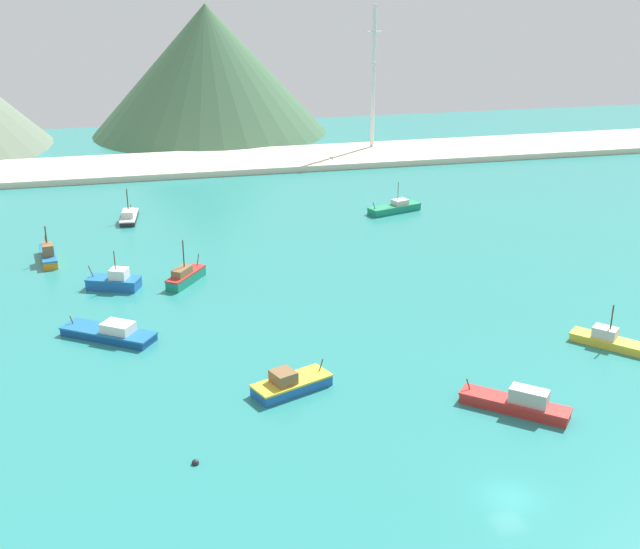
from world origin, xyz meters
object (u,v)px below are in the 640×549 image
(fishing_boat_3, at_px, (518,403))
(fishing_boat_9, at_px, (129,216))
(fishing_boat_11, at_px, (110,333))
(fishing_boat_12, at_px, (185,277))
(fishing_boat_7, at_px, (290,384))
(fishing_boat_0, at_px, (395,208))
(fishing_boat_10, at_px, (115,281))
(radio_tower, at_px, (373,79))
(fishing_boat_1, at_px, (613,341))
(fishing_boat_6, at_px, (48,255))
(buoy_0, at_px, (195,463))

(fishing_boat_3, relative_size, fishing_boat_9, 1.14)
(fishing_boat_9, xyz_separation_m, fishing_boat_11, (-2.72, -45.86, -0.01))
(fishing_boat_12, bearing_deg, fishing_boat_7, -76.04)
(fishing_boat_0, distance_m, fishing_boat_3, 66.75)
(fishing_boat_10, relative_size, radio_tower, 0.23)
(fishing_boat_1, height_order, fishing_boat_3, fishing_boat_1)
(fishing_boat_1, height_order, fishing_boat_7, fishing_boat_1)
(fishing_boat_7, distance_m, fishing_boat_10, 36.45)
(fishing_boat_0, relative_size, fishing_boat_9, 1.21)
(fishing_boat_3, height_order, fishing_boat_6, fishing_boat_6)
(buoy_0, bearing_deg, fishing_boat_7, 45.48)
(fishing_boat_0, bearing_deg, fishing_boat_7, -117.48)
(fishing_boat_7, bearing_deg, fishing_boat_11, 136.52)
(fishing_boat_6, distance_m, fishing_boat_11, 29.76)
(fishing_boat_1, distance_m, radio_tower, 103.51)
(fishing_boat_11, bearing_deg, radio_tower, 56.77)
(fishing_boat_3, bearing_deg, fishing_boat_12, 124.75)
(radio_tower, bearing_deg, fishing_boat_10, -128.32)
(fishing_boat_10, xyz_separation_m, radio_tower, (56.64, 71.66, 15.28))
(fishing_boat_3, bearing_deg, fishing_boat_10, 132.34)
(fishing_boat_6, bearing_deg, fishing_boat_3, -49.11)
(fishing_boat_7, xyz_separation_m, buoy_0, (-10.40, -10.58, -0.70))
(fishing_boat_0, xyz_separation_m, radio_tower, (9.78, 46.61, 15.53))
(fishing_boat_12, bearing_deg, radio_tower, 56.60)
(fishing_boat_3, height_order, fishing_boat_7, fishing_boat_3)
(fishing_boat_0, relative_size, fishing_boat_7, 1.16)
(buoy_0, height_order, radio_tower, radio_tower)
(radio_tower, bearing_deg, fishing_boat_9, -142.77)
(fishing_boat_3, distance_m, fishing_boat_7, 22.15)
(fishing_boat_3, relative_size, radio_tower, 0.30)
(fishing_boat_7, bearing_deg, fishing_boat_10, 117.95)
(fishing_boat_7, relative_size, radio_tower, 0.27)
(fishing_boat_7, distance_m, radio_tower, 112.20)
(fishing_boat_11, height_order, radio_tower, radio_tower)
(fishing_boat_0, height_order, fishing_boat_6, fishing_boat_6)
(fishing_boat_6, bearing_deg, fishing_boat_10, -54.20)
(fishing_boat_0, height_order, fishing_boat_1, fishing_boat_0)
(fishing_boat_3, bearing_deg, fishing_boat_11, 146.06)
(fishing_boat_0, height_order, fishing_boat_9, fishing_boat_9)
(fishing_boat_0, height_order, fishing_boat_10, fishing_boat_10)
(fishing_boat_6, distance_m, fishing_boat_9, 20.90)
(fishing_boat_6, distance_m, fishing_boat_7, 52.23)
(fishing_boat_11, xyz_separation_m, radio_tower, (57.12, 87.20, 15.54))
(fishing_boat_7, distance_m, fishing_boat_9, 64.26)
(fishing_boat_1, relative_size, fishing_boat_10, 1.18)
(fishing_boat_3, distance_m, radio_tower, 115.35)
(fishing_boat_10, distance_m, radio_tower, 92.60)
(buoy_0, xyz_separation_m, radio_tower, (49.95, 114.43, 16.15))
(fishing_boat_0, relative_size, fishing_boat_1, 1.14)
(fishing_boat_12, bearing_deg, fishing_boat_1, -34.08)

